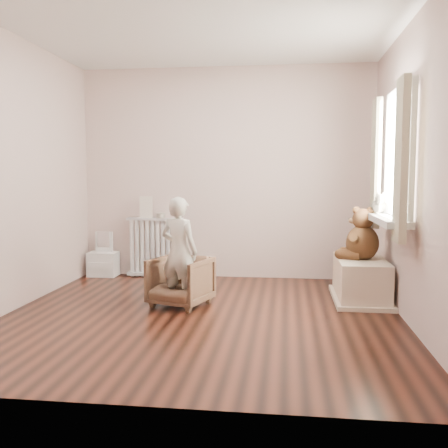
# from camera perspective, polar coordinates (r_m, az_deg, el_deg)

# --- Properties ---
(floor) EXTENTS (3.60, 3.60, 0.01)m
(floor) POSITION_cam_1_polar(r_m,az_deg,el_deg) (4.61, -2.59, -10.46)
(floor) COLOR black
(floor) RESTS_ON ground
(ceiling) EXTENTS (3.60, 3.60, 0.01)m
(ceiling) POSITION_cam_1_polar(r_m,az_deg,el_deg) (4.63, -2.74, 22.22)
(ceiling) COLOR white
(ceiling) RESTS_ON ground
(back_wall) EXTENTS (3.60, 0.02, 2.60)m
(back_wall) POSITION_cam_1_polar(r_m,az_deg,el_deg) (6.22, 0.18, 5.81)
(back_wall) COLOR beige
(back_wall) RESTS_ON ground
(front_wall) EXTENTS (3.60, 0.02, 2.60)m
(front_wall) POSITION_cam_1_polar(r_m,az_deg,el_deg) (2.68, -9.28, 6.08)
(front_wall) COLOR beige
(front_wall) RESTS_ON ground
(left_wall) EXTENTS (0.02, 3.60, 2.60)m
(left_wall) POSITION_cam_1_polar(r_m,az_deg,el_deg) (5.06, -23.27, 5.42)
(left_wall) COLOR beige
(left_wall) RESTS_ON ground
(right_wall) EXTENTS (0.02, 3.60, 2.60)m
(right_wall) POSITION_cam_1_polar(r_m,az_deg,el_deg) (4.49, 20.71, 5.55)
(right_wall) COLOR beige
(right_wall) RESTS_ON ground
(window) EXTENTS (0.03, 0.90, 1.10)m
(window) POSITION_cam_1_polar(r_m,az_deg,el_deg) (4.78, 19.46, 7.37)
(window) COLOR white
(window) RESTS_ON right_wall
(window_sill) EXTENTS (0.22, 1.10, 0.06)m
(window_sill) POSITION_cam_1_polar(r_m,az_deg,el_deg) (4.77, 18.18, 0.44)
(window_sill) COLOR silver
(window_sill) RESTS_ON right_wall
(curtain_left) EXTENTS (0.06, 0.26, 1.30)m
(curtain_left) POSITION_cam_1_polar(r_m,az_deg,el_deg) (4.20, 19.61, 6.84)
(curtain_left) COLOR #BFB894
(curtain_left) RESTS_ON right_wall
(curtain_right) EXTENTS (0.06, 0.26, 1.30)m
(curtain_right) POSITION_cam_1_polar(r_m,az_deg,el_deg) (5.32, 16.96, 6.58)
(curtain_right) COLOR #BFB894
(curtain_right) RESTS_ON right_wall
(radiator) EXTENTS (0.71, 0.13, 0.74)m
(radiator) POSITION_cam_1_polar(r_m,az_deg,el_deg) (6.33, -7.88, -2.51)
(radiator) COLOR silver
(radiator) RESTS_ON floor
(paper_doll) EXTENTS (0.16, 0.01, 0.27)m
(paper_doll) POSITION_cam_1_polar(r_m,az_deg,el_deg) (6.31, -8.90, 1.92)
(paper_doll) COLOR beige
(paper_doll) RESTS_ON radiator
(tin_a) EXTENTS (0.11, 0.11, 0.06)m
(tin_a) POSITION_cam_1_polar(r_m,az_deg,el_deg) (6.27, -7.26, 0.97)
(tin_a) COLOR #A59E8C
(tin_a) RESTS_ON radiator
(toy_vanity) EXTENTS (0.36, 0.25, 0.56)m
(toy_vanity) POSITION_cam_1_polar(r_m,az_deg,el_deg) (6.52, -13.66, -3.40)
(toy_vanity) COLOR silver
(toy_vanity) RESTS_ON floor
(armchair) EXTENTS (0.66, 0.67, 0.48)m
(armchair) POSITION_cam_1_polar(r_m,az_deg,el_deg) (4.92, -5.00, -6.56)
(armchair) COLOR brown
(armchair) RESTS_ON floor
(child) EXTENTS (0.44, 0.36, 1.05)m
(child) POSITION_cam_1_polar(r_m,az_deg,el_deg) (4.82, -5.16, -3.14)
(child) COLOR beige
(child) RESTS_ON armchair
(toy_bench) EXTENTS (0.48, 0.91, 0.43)m
(toy_bench) POSITION_cam_1_polar(r_m,az_deg,el_deg) (5.33, 15.35, -6.25)
(toy_bench) COLOR beige
(toy_bench) RESTS_ON floor
(teddy_bear) EXTENTS (0.51, 0.45, 0.52)m
(teddy_bear) POSITION_cam_1_polar(r_m,az_deg,el_deg) (5.23, 15.55, -1.26)
(teddy_bear) COLOR #392110
(teddy_bear) RESTS_ON toy_bench
(plush_cat) EXTENTS (0.22, 0.27, 0.20)m
(plush_cat) POSITION_cam_1_polar(r_m,az_deg,el_deg) (5.16, 17.27, 2.28)
(plush_cat) COLOR slate
(plush_cat) RESTS_ON window_sill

